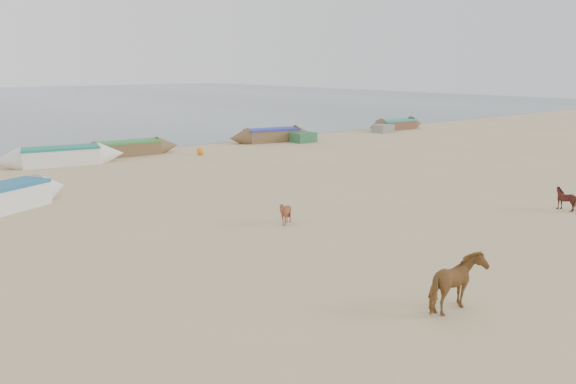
{
  "coord_description": "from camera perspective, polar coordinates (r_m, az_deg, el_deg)",
  "views": [
    {
      "loc": [
        -10.94,
        -9.98,
        4.98
      ],
      "look_at": [
        0.0,
        4.0,
        1.0
      ],
      "focal_mm": 35.0,
      "sensor_mm": 36.0,
      "label": 1
    }
  ],
  "objects": [
    {
      "name": "calf_right",
      "position": [
        22.2,
        26.54,
        -0.64
      ],
      "size": [
        0.93,
        0.99,
        0.79
      ],
      "primitive_type": "imported",
      "rotation": [
        0.0,
        0.0,
        2.0
      ],
      "color": "maroon",
      "rests_on": "ground"
    },
    {
      "name": "beach_clutter",
      "position": [
        33.33,
        -11.42,
        4.32
      ],
      "size": [
        43.64,
        4.94,
        0.64
      ],
      "color": "#2B612C",
      "rests_on": "ground"
    },
    {
      "name": "waterline_canoes",
      "position": [
        31.72,
        -21.71,
        3.49
      ],
      "size": [
        54.8,
        3.53,
        0.95
      ],
      "color": "brown",
      "rests_on": "ground"
    },
    {
      "name": "ground",
      "position": [
        15.62,
        9.13,
        -6.12
      ],
      "size": [
        140.0,
        140.0,
        0.0
      ],
      "primitive_type": "plane",
      "color": "tan",
      "rests_on": "ground"
    },
    {
      "name": "cow_adult",
      "position": [
        12.19,
        16.75,
        -8.93
      ],
      "size": [
        1.49,
        0.75,
        1.22
      ],
      "primitive_type": "imported",
      "rotation": [
        0.0,
        0.0,
        1.64
      ],
      "color": "brown",
      "rests_on": "ground"
    },
    {
      "name": "calf_front",
      "position": [
        17.97,
        -0.29,
        -2.16
      ],
      "size": [
        0.79,
        0.73,
        0.78
      ],
      "primitive_type": "imported",
      "rotation": [
        0.0,
        0.0,
        -1.73
      ],
      "color": "brown",
      "rests_on": "ground"
    }
  ]
}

